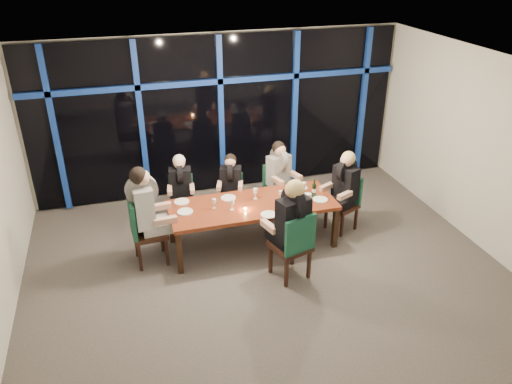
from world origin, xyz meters
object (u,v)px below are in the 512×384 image
(chair_near_mid, at_px, (294,244))
(diner_far_right, at_px, (280,168))
(chair_far_mid, at_px, (231,195))
(chair_end_left, at_px, (142,228))
(diner_far_mid, at_px, (231,179))
(dining_table, at_px, (252,207))
(water_pitcher, at_px, (308,199))
(diner_near_mid, at_px, (292,215))
(chair_far_left, at_px, (182,198))
(chair_far_right, at_px, (277,186))
(diner_far_left, at_px, (181,181))
(diner_end_left, at_px, (146,202))
(chair_end_right, at_px, (346,199))
(wine_bottle, at_px, (314,190))
(diner_end_right, at_px, (344,180))

(chair_near_mid, distance_m, diner_far_right, 1.94)
(chair_far_mid, height_order, chair_end_left, chair_end_left)
(chair_far_mid, xyz_separation_m, diner_far_mid, (-0.02, -0.07, 0.34))
(dining_table, bearing_deg, water_pitcher, -17.68)
(diner_near_mid, bearing_deg, water_pitcher, -143.37)
(dining_table, xyz_separation_m, diner_far_right, (0.74, 0.83, 0.22))
(chair_far_left, distance_m, chair_far_right, 1.68)
(chair_far_mid, height_order, chair_far_right, chair_far_right)
(chair_far_left, distance_m, diner_far_left, 0.36)
(chair_far_left, xyz_separation_m, water_pitcher, (1.79, -1.25, 0.35))
(dining_table, bearing_deg, diner_far_mid, 100.31)
(dining_table, distance_m, diner_near_mid, 1.06)
(chair_far_right, bearing_deg, water_pitcher, -102.88)
(diner_end_left, bearing_deg, chair_end_right, -92.08)
(chair_far_right, bearing_deg, diner_far_left, 161.23)
(chair_far_mid, distance_m, diner_far_mid, 0.35)
(chair_end_left, height_order, diner_end_left, diner_end_left)
(diner_end_left, bearing_deg, chair_near_mid, -121.77)
(diner_far_right, distance_m, diner_end_left, 2.50)
(chair_end_left, distance_m, diner_far_right, 2.60)
(chair_far_left, bearing_deg, chair_end_right, -11.80)
(diner_far_left, bearing_deg, chair_end_right, -10.28)
(dining_table, bearing_deg, chair_far_right, 51.81)
(diner_far_mid, relative_size, wine_bottle, 2.83)
(chair_far_right, relative_size, chair_end_right, 0.98)
(chair_near_mid, relative_size, diner_far_right, 1.18)
(chair_end_left, bearing_deg, chair_far_left, -39.81)
(chair_near_mid, xyz_separation_m, diner_far_right, (0.42, 1.87, 0.30))
(diner_end_right, bearing_deg, diner_end_left, -113.17)
(diner_far_mid, relative_size, diner_end_left, 0.79)
(dining_table, height_order, chair_far_left, chair_far_left)
(diner_far_right, bearing_deg, chair_near_mid, -120.91)
(dining_table, bearing_deg, chair_far_left, 134.34)
(chair_far_left, relative_size, diner_end_right, 0.94)
(diner_far_left, relative_size, diner_near_mid, 0.82)
(chair_end_right, bearing_deg, diner_near_mid, -76.88)
(wine_bottle, bearing_deg, diner_end_left, 179.38)
(diner_far_right, bearing_deg, chair_far_right, 90.00)
(diner_far_left, distance_m, diner_end_left, 1.14)
(chair_far_right, bearing_deg, chair_far_mid, 163.02)
(diner_end_left, xyz_separation_m, water_pitcher, (2.44, -0.25, -0.19))
(diner_end_left, relative_size, diner_near_mid, 1.00)
(chair_far_mid, distance_m, chair_near_mid, 1.99)
(chair_far_left, height_order, wine_bottle, wine_bottle)
(diner_far_right, bearing_deg, diner_near_mid, -122.28)
(diner_far_mid, distance_m, wine_bottle, 1.44)
(wine_bottle, bearing_deg, diner_far_right, 107.88)
(diner_near_mid, height_order, wine_bottle, diner_near_mid)
(diner_far_mid, bearing_deg, wine_bottle, -18.61)
(chair_far_mid, height_order, diner_near_mid, diner_near_mid)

